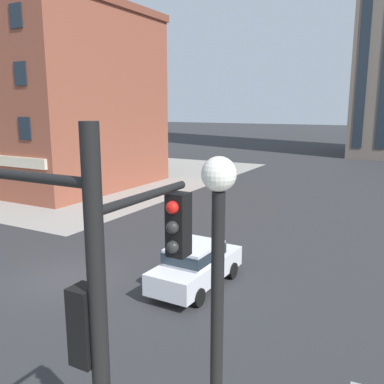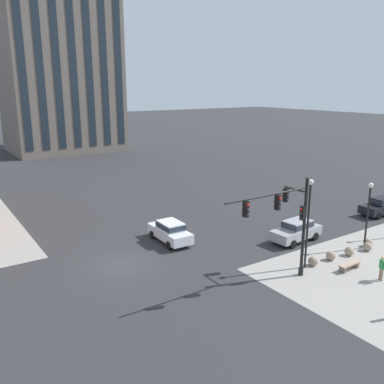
{
  "view_description": "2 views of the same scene",
  "coord_description": "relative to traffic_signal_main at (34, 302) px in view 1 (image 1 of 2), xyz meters",
  "views": [
    {
      "loc": [
        11.73,
        -11.08,
        6.6
      ],
      "look_at": [
        3.07,
        4.77,
        2.93
      ],
      "focal_mm": 38.86,
      "sensor_mm": 36.0,
      "label": 1
    },
    {
      "loc": [
        -10.63,
        -24.45,
        11.93
      ],
      "look_at": [
        7.51,
        2.66,
        3.5
      ],
      "focal_mm": 38.49,
      "sensor_mm": 36.0,
      "label": 2
    }
  ],
  "objects": [
    {
      "name": "storefront_block_near_corner",
      "position": [
        -25.85,
        22.85,
        3.13
      ],
      "size": [
        18.75,
        14.56,
        14.64
      ],
      "color": "brown",
      "rests_on": "ground"
    },
    {
      "name": "car_main_southbound_far",
      "position": [
        -2.79,
        9.57,
        -3.28
      ],
      "size": [
        1.98,
        4.44,
        1.68
      ],
      "color": "silver",
      "rests_on": "ground"
    },
    {
      "name": "traffic_signal_main",
      "position": [
        0.0,
        0.0,
        0.0
      ],
      "size": [
        6.55,
        2.09,
        6.48
      ],
      "color": "black",
      "rests_on": "ground"
    },
    {
      "name": "ground_plane",
      "position": [
        -7.65,
        7.77,
        -4.2
      ],
      "size": [
        320.0,
        320.0,
        0.0
      ],
      "primitive_type": "plane",
      "color": "#2D2D30"
    },
    {
      "name": "sidewalk_far_corner",
      "position": [
        -27.65,
        27.77,
        -4.2
      ],
      "size": [
        32.0,
        32.0,
        0.02
      ],
      "primitive_type": "cube",
      "color": "gray",
      "rests_on": "ground"
    },
    {
      "name": "street_lamp_corner_near",
      "position": [
        2.35,
        0.43,
        -0.42
      ],
      "size": [
        0.36,
        0.36,
        6.13
      ],
      "color": "black",
      "rests_on": "ground"
    }
  ]
}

